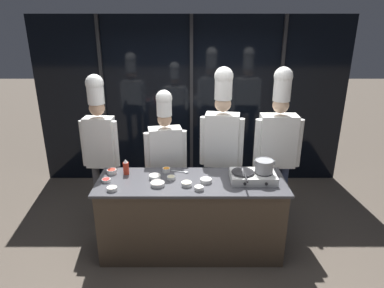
{
  "coord_description": "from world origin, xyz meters",
  "views": [
    {
      "loc": [
        0.01,
        -3.47,
        2.67
      ],
      "look_at": [
        0.0,
        0.25,
        1.27
      ],
      "focal_mm": 32.0,
      "sensor_mm": 36.0,
      "label": 1
    }
  ],
  "objects_px": {
    "stock_pot": "(265,166)",
    "prep_bowl_shrimp": "(158,184)",
    "prep_bowl_garlic": "(200,188)",
    "chef_sous": "(166,150)",
    "prep_bowl_chicken": "(113,188)",
    "prep_bowl_rice": "(207,180)",
    "squeeze_bottle_chili": "(127,167)",
    "chef_pastry": "(278,139)",
    "prep_bowl_chili_flakes": "(112,171)",
    "prep_bowl_carrots": "(167,170)",
    "chef_head": "(101,137)",
    "prep_bowl_bell_pepper": "(107,180)",
    "prep_bowl_noodles": "(172,177)",
    "prep_bowl_onion": "(155,177)",
    "frying_pan": "(244,170)",
    "chef_line": "(223,136)",
    "prep_bowl_ginger": "(187,184)",
    "portable_stove": "(254,176)",
    "serving_spoon_slotted": "(184,172)"
  },
  "relations": [
    {
      "from": "prep_bowl_shrimp",
      "to": "prep_bowl_garlic",
      "type": "bearing_deg",
      "value": -12.15
    },
    {
      "from": "prep_bowl_garlic",
      "to": "chef_head",
      "type": "xyz_separation_m",
      "value": [
        -1.25,
        0.87,
        0.27
      ]
    },
    {
      "from": "prep_bowl_carrots",
      "to": "chef_line",
      "type": "height_order",
      "value": "chef_line"
    },
    {
      "from": "squeeze_bottle_chili",
      "to": "serving_spoon_slotted",
      "type": "bearing_deg",
      "value": 3.55
    },
    {
      "from": "prep_bowl_onion",
      "to": "chef_sous",
      "type": "bearing_deg",
      "value": 81.37
    },
    {
      "from": "prep_bowl_chicken",
      "to": "prep_bowl_rice",
      "type": "distance_m",
      "value": 1.03
    },
    {
      "from": "prep_bowl_bell_pepper",
      "to": "chef_head",
      "type": "relative_size",
      "value": 0.05
    },
    {
      "from": "prep_bowl_bell_pepper",
      "to": "frying_pan",
      "type": "bearing_deg",
      "value": 1.24
    },
    {
      "from": "squeeze_bottle_chili",
      "to": "chef_pastry",
      "type": "xyz_separation_m",
      "value": [
        1.86,
        0.44,
        0.19
      ]
    },
    {
      "from": "prep_bowl_chili_flakes",
      "to": "chef_sous",
      "type": "height_order",
      "value": "chef_sous"
    },
    {
      "from": "frying_pan",
      "to": "prep_bowl_bell_pepper",
      "type": "distance_m",
      "value": 1.54
    },
    {
      "from": "prep_bowl_bell_pepper",
      "to": "chef_sous",
      "type": "height_order",
      "value": "chef_sous"
    },
    {
      "from": "squeeze_bottle_chili",
      "to": "chef_pastry",
      "type": "bearing_deg",
      "value": 13.21
    },
    {
      "from": "prep_bowl_noodles",
      "to": "serving_spoon_slotted",
      "type": "xyz_separation_m",
      "value": [
        0.13,
        0.18,
        -0.01
      ]
    },
    {
      "from": "prep_bowl_bell_pepper",
      "to": "prep_bowl_shrimp",
      "type": "height_order",
      "value": "prep_bowl_shrimp"
    },
    {
      "from": "stock_pot",
      "to": "prep_bowl_shrimp",
      "type": "xyz_separation_m",
      "value": [
        -1.18,
        -0.13,
        -0.15
      ]
    },
    {
      "from": "prep_bowl_garlic",
      "to": "frying_pan",
      "type": "bearing_deg",
      "value": 24.38
    },
    {
      "from": "prep_bowl_garlic",
      "to": "stock_pot",
      "type": "bearing_deg",
      "value": 17.46
    },
    {
      "from": "prep_bowl_noodles",
      "to": "serving_spoon_slotted",
      "type": "distance_m",
      "value": 0.22
    },
    {
      "from": "squeeze_bottle_chili",
      "to": "chef_pastry",
      "type": "height_order",
      "value": "chef_pastry"
    },
    {
      "from": "prep_bowl_onion",
      "to": "chef_pastry",
      "type": "distance_m",
      "value": 1.64
    },
    {
      "from": "stock_pot",
      "to": "chef_pastry",
      "type": "height_order",
      "value": "chef_pastry"
    },
    {
      "from": "frying_pan",
      "to": "prep_bowl_carrots",
      "type": "xyz_separation_m",
      "value": [
        -0.88,
        0.23,
        -0.1
      ]
    },
    {
      "from": "prep_bowl_onion",
      "to": "chef_head",
      "type": "relative_size",
      "value": 0.07
    },
    {
      "from": "frying_pan",
      "to": "prep_bowl_noodles",
      "type": "relative_size",
      "value": 4.55
    },
    {
      "from": "stock_pot",
      "to": "prep_bowl_shrimp",
      "type": "distance_m",
      "value": 1.2
    },
    {
      "from": "prep_bowl_chili_flakes",
      "to": "prep_bowl_garlic",
      "type": "bearing_deg",
      "value": -21.78
    },
    {
      "from": "prep_bowl_onion",
      "to": "chef_sous",
      "type": "relative_size",
      "value": 0.07
    },
    {
      "from": "prep_bowl_chicken",
      "to": "prep_bowl_bell_pepper",
      "type": "height_order",
      "value": "prep_bowl_chicken"
    },
    {
      "from": "prep_bowl_bell_pepper",
      "to": "prep_bowl_chicken",
      "type": "bearing_deg",
      "value": -61.21
    },
    {
      "from": "prep_bowl_chili_flakes",
      "to": "prep_bowl_garlic",
      "type": "distance_m",
      "value": 1.1
    },
    {
      "from": "prep_bowl_chili_flakes",
      "to": "chef_pastry",
      "type": "xyz_separation_m",
      "value": [
        2.04,
        0.43,
        0.25
      ]
    },
    {
      "from": "prep_bowl_garlic",
      "to": "chef_pastry",
      "type": "height_order",
      "value": "chef_pastry"
    },
    {
      "from": "chef_sous",
      "to": "chef_line",
      "type": "height_order",
      "value": "chef_line"
    },
    {
      "from": "prep_bowl_rice",
      "to": "prep_bowl_noodles",
      "type": "bearing_deg",
      "value": 168.74
    },
    {
      "from": "frying_pan",
      "to": "prep_bowl_noodles",
      "type": "distance_m",
      "value": 0.82
    },
    {
      "from": "stock_pot",
      "to": "prep_bowl_carrots",
      "type": "relative_size",
      "value": 2.42
    },
    {
      "from": "chef_head",
      "to": "squeeze_bottle_chili",
      "type": "bearing_deg",
      "value": 134.6
    },
    {
      "from": "portable_stove",
      "to": "prep_bowl_garlic",
      "type": "bearing_deg",
      "value": -159.51
    },
    {
      "from": "serving_spoon_slotted",
      "to": "chef_head",
      "type": "xyz_separation_m",
      "value": [
        -1.07,
        0.43,
        0.29
      ]
    },
    {
      "from": "prep_bowl_ginger",
      "to": "stock_pot",
      "type": "bearing_deg",
      "value": 8.74
    },
    {
      "from": "prep_bowl_noodles",
      "to": "chef_head",
      "type": "distance_m",
      "value": 1.15
    },
    {
      "from": "prep_bowl_carrots",
      "to": "serving_spoon_slotted",
      "type": "xyz_separation_m",
      "value": [
        0.2,
        -0.02,
        -0.02
      ]
    },
    {
      "from": "prep_bowl_carrots",
      "to": "chef_head",
      "type": "bearing_deg",
      "value": 154.77
    },
    {
      "from": "prep_bowl_chicken",
      "to": "chef_line",
      "type": "relative_size",
      "value": 0.05
    },
    {
      "from": "prep_bowl_garlic",
      "to": "chef_sous",
      "type": "height_order",
      "value": "chef_sous"
    },
    {
      "from": "prep_bowl_rice",
      "to": "chef_sous",
      "type": "height_order",
      "value": "chef_sous"
    },
    {
      "from": "squeeze_bottle_chili",
      "to": "prep_bowl_noodles",
      "type": "bearing_deg",
      "value": -14.17
    },
    {
      "from": "prep_bowl_noodles",
      "to": "prep_bowl_carrots",
      "type": "relative_size",
      "value": 1.04
    },
    {
      "from": "frying_pan",
      "to": "portable_stove",
      "type": "bearing_deg",
      "value": 1.91
    }
  ]
}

